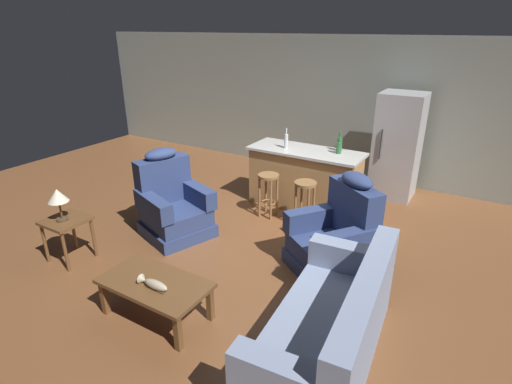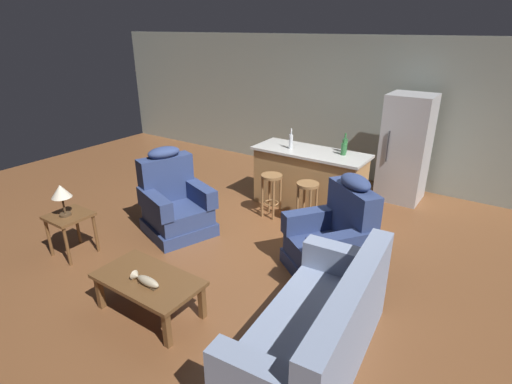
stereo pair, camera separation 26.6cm
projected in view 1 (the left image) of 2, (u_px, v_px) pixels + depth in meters
The scene contains 16 objects.
ground_plane at pixel (262, 240), 5.52m from camera, with size 12.00×12.00×0.00m.
back_wall at pixel (346, 109), 7.49m from camera, with size 12.00×0.05×2.60m.
coffee_table at pixel (155, 286), 3.95m from camera, with size 1.10×0.60×0.42m.
fish_figurine at pixel (153, 284), 3.81m from camera, with size 0.34×0.10×0.10m.
couch at pixel (331, 329), 3.42m from camera, with size 0.99×1.96×0.94m.
recliner_near_lamp at pixel (173, 206), 5.56m from camera, with size 1.07×1.07×1.20m.
recliner_near_island at pixel (336, 237), 4.73m from camera, with size 1.17×1.17×1.20m.
end_table at pixel (67, 226), 4.91m from camera, with size 0.48×0.48×0.56m.
table_lamp at pixel (58, 197), 4.72m from camera, with size 0.24×0.24×0.41m.
kitchen_island at pixel (305, 178), 6.40m from camera, with size 1.80×0.70×0.95m.
bar_stool_left at pixel (268, 187), 6.06m from camera, with size 0.32×0.32×0.68m.
bar_stool_right at pixel (305, 196), 5.77m from camera, with size 0.32×0.32×0.68m.
refrigerator at pixel (397, 146), 6.66m from camera, with size 0.70×0.69×1.76m.
bottle_tall_green at pixel (286, 141), 6.27m from camera, with size 0.06×0.06×0.32m.
bottle_short_amber at pixel (339, 147), 6.02m from camera, with size 0.08×0.08×0.25m.
bottle_wine_dark at pixel (340, 144), 6.14m from camera, with size 0.08×0.08×0.30m.
Camera 1 is at (2.42, -4.18, 2.75)m, focal length 28.00 mm.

